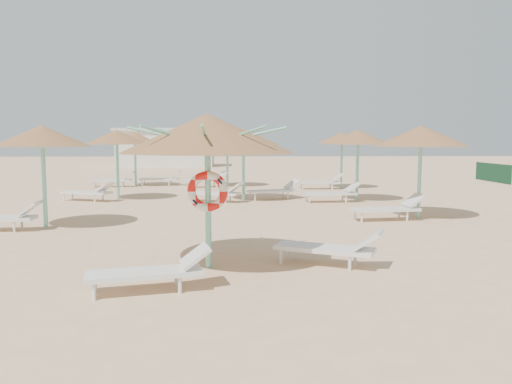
{
  "coord_description": "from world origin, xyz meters",
  "views": [
    {
      "loc": [
        0.07,
        -8.51,
        2.28
      ],
      "look_at": [
        0.43,
        0.85,
        1.3
      ],
      "focal_mm": 35.0,
      "sensor_mm": 36.0,
      "label": 1
    }
  ],
  "objects": [
    {
      "name": "ground",
      "position": [
        0.0,
        0.0,
        0.0
      ],
      "size": [
        120.0,
        120.0,
        0.0
      ],
      "primitive_type": "plane",
      "color": "#DDB286",
      "rests_on": "ground"
    },
    {
      "name": "main_palapa",
      "position": [
        -0.44,
        0.29,
        2.38
      ],
      "size": [
        3.06,
        3.06,
        2.74
      ],
      "color": "#78D0B7",
      "rests_on": "ground"
    },
    {
      "name": "lounger_main_a",
      "position": [
        -1.2,
        -1.11,
        0.32
      ],
      "size": [
        1.92,
        0.97,
        0.67
      ],
      "rotation": [
        0.0,
        0.0,
        0.24
      ],
      "color": "silver",
      "rests_on": "ground"
    },
    {
      "name": "lounger_main_b",
      "position": [
        1.78,
        0.33,
        0.33
      ],
      "size": [
        2.0,
        1.33,
        0.7
      ],
      "rotation": [
        0.0,
        0.0,
        -0.43
      ],
      "color": "silver",
      "rests_on": "ground"
    },
    {
      "name": "palapa_field",
      "position": [
        1.33,
        9.98,
        2.29
      ],
      "size": [
        18.63,
        14.41,
        2.7
      ],
      "color": "#78D0B7",
      "rests_on": "ground"
    },
    {
      "name": "service_hut",
      "position": [
        -6.0,
        35.0,
        1.64
      ],
      "size": [
        8.4,
        4.4,
        3.25
      ],
      "color": "silver",
      "rests_on": "ground"
    }
  ]
}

